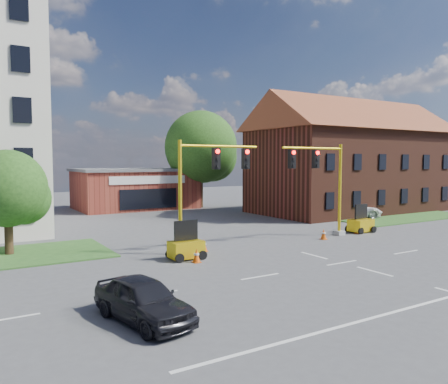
# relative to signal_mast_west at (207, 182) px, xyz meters

# --- Properties ---
(ground) EXTENTS (120.00, 120.00, 0.00)m
(ground) POSITION_rel_signal_mast_west_xyz_m (4.36, -6.00, -3.92)
(ground) COLOR #424245
(ground) RESTS_ON ground
(grass_verge_ne) EXTENTS (14.00, 4.00, 0.08)m
(grass_verge_ne) POSITION_rel_signal_mast_west_xyz_m (22.36, 3.00, -3.88)
(grass_verge_ne) COLOR #21481B
(grass_verge_ne) RESTS_ON ground
(lane_markings) EXTENTS (60.00, 36.00, 0.01)m
(lane_markings) POSITION_rel_signal_mast_west_xyz_m (4.36, -9.00, -3.91)
(lane_markings) COLOR silver
(lane_markings) RESTS_ON ground
(brick_shop) EXTENTS (12.40, 8.40, 4.30)m
(brick_shop) POSITION_rel_signal_mast_west_xyz_m (4.36, 23.99, -1.76)
(brick_shop) COLOR maroon
(brick_shop) RESTS_ON ground
(townhouse_row) EXTENTS (21.00, 11.00, 11.50)m
(townhouse_row) POSITION_rel_signal_mast_west_xyz_m (22.36, 10.00, 2.01)
(townhouse_row) COLOR #4D2317
(townhouse_row) RESTS_ON ground
(tree_large) EXTENTS (8.31, 7.91, 10.58)m
(tree_large) POSITION_rel_signal_mast_west_xyz_m (11.26, 21.08, 2.42)
(tree_large) COLOR #362513
(tree_large) RESTS_ON ground
(tree_nw_front) EXTENTS (4.34, 4.13, 5.68)m
(tree_nw_front) POSITION_rel_signal_mast_west_xyz_m (-9.43, 4.58, -0.47)
(tree_nw_front) COLOR #362513
(tree_nw_front) RESTS_ON ground
(signal_mast_west) EXTENTS (5.30, 0.60, 6.20)m
(signal_mast_west) POSITION_rel_signal_mast_west_xyz_m (0.00, 0.00, 0.00)
(signal_mast_west) COLOR gray
(signal_mast_west) RESTS_ON ground
(signal_mast_east) EXTENTS (5.30, 0.60, 6.20)m
(signal_mast_east) POSITION_rel_signal_mast_west_xyz_m (8.71, 0.00, 0.00)
(signal_mast_east) COLOR gray
(signal_mast_east) RESTS_ON ground
(trailer_west) EXTENTS (1.69, 1.14, 1.92)m
(trailer_west) POSITION_rel_signal_mast_west_xyz_m (-1.90, -1.20, -3.32)
(trailer_west) COLOR gold
(trailer_west) RESTS_ON ground
(trailer_east) EXTENTS (1.79, 1.29, 1.93)m
(trailer_east) POSITION_rel_signal_mast_west_xyz_m (12.54, 0.05, -3.32)
(trailer_east) COLOR gold
(trailer_east) RESTS_ON ground
(cone_a) EXTENTS (0.40, 0.40, 0.70)m
(cone_a) POSITION_rel_signal_mast_west_xyz_m (-1.80, -2.18, -3.58)
(cone_a) COLOR #D74F0B
(cone_a) RESTS_ON ground
(cone_b) EXTENTS (0.40, 0.40, 0.70)m
(cone_b) POSITION_rel_signal_mast_west_xyz_m (-0.19, 0.02, -3.58)
(cone_b) COLOR #D74F0B
(cone_b) RESTS_ON ground
(cone_c) EXTENTS (0.40, 0.40, 0.70)m
(cone_c) POSITION_rel_signal_mast_west_xyz_m (8.25, -0.68, -3.58)
(cone_c) COLOR #D74F0B
(cone_c) RESTS_ON ground
(cone_d) EXTENTS (0.40, 0.40, 0.70)m
(cone_d) POSITION_rel_signal_mast_west_xyz_m (11.95, -0.20, -3.58)
(cone_d) COLOR #D74F0B
(cone_d) RESTS_ON ground
(pickup_white) EXTENTS (5.96, 4.51, 1.50)m
(pickup_white) POSITION_rel_signal_mast_west_xyz_m (18.03, 5.99, -3.17)
(pickup_white) COLOR white
(pickup_white) RESTS_ON ground
(sedan_dark) EXTENTS (2.44, 4.38, 1.41)m
(sedan_dark) POSITION_rel_signal_mast_west_xyz_m (-6.95, -8.44, -3.22)
(sedan_dark) COLOR black
(sedan_dark) RESTS_ON ground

